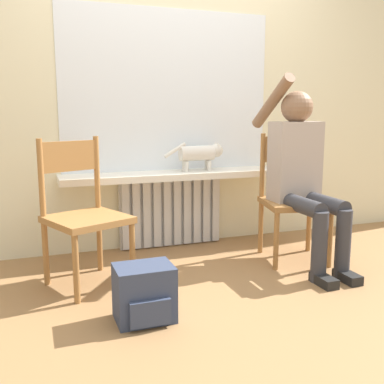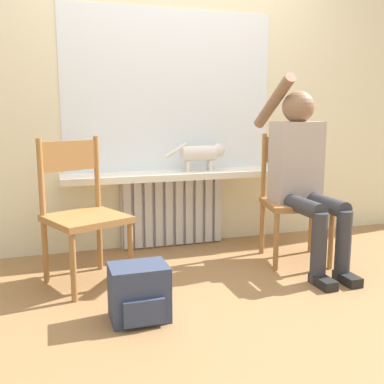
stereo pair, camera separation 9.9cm
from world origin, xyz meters
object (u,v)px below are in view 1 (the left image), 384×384
chair_left (83,212)px  chair_right (293,197)px  person (302,169)px  cat (201,153)px  backpack (144,293)px

chair_left → chair_right: same height
person → cat: bearing=130.8°
chair_left → backpack: bearing=-93.1°
chair_right → cat: size_ratio=1.88×
chair_left → chair_right: (1.50, 0.00, 0.00)m
chair_left → cat: (0.96, 0.49, 0.29)m
chair_right → person: size_ratio=0.69×
chair_left → backpack: chair_left is taller
chair_right → backpack: chair_right is taller
person → backpack: 1.46m
cat → chair_right: bearing=-42.6°
chair_right → backpack: 1.45m
chair_left → person: person is taller
cat → backpack: 1.47m
cat → backpack: cat is taller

